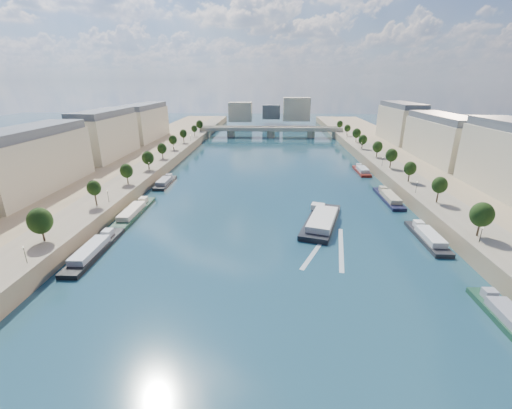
# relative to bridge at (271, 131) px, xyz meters

# --- Properties ---
(ground) EXTENTS (700.00, 700.00, 0.00)m
(ground) POSITION_rel_bridge_xyz_m (0.00, -143.30, -5.08)
(ground) COLOR #0B2B32
(ground) RESTS_ON ground
(quay_left) EXTENTS (44.00, 520.00, 5.00)m
(quay_left) POSITION_rel_bridge_xyz_m (-72.00, -143.30, -2.58)
(quay_left) COLOR #9E8460
(quay_left) RESTS_ON ground
(quay_right) EXTENTS (44.00, 520.00, 5.00)m
(quay_right) POSITION_rel_bridge_xyz_m (72.00, -143.30, -2.58)
(quay_right) COLOR #9E8460
(quay_right) RESTS_ON ground
(pave_left) EXTENTS (14.00, 520.00, 0.10)m
(pave_left) POSITION_rel_bridge_xyz_m (-57.00, -143.30, -0.03)
(pave_left) COLOR gray
(pave_left) RESTS_ON quay_left
(pave_right) EXTENTS (14.00, 520.00, 0.10)m
(pave_right) POSITION_rel_bridge_xyz_m (57.00, -143.30, -0.03)
(pave_right) COLOR gray
(pave_right) RESTS_ON quay_right
(trees_left) EXTENTS (4.80, 268.80, 8.26)m
(trees_left) POSITION_rel_bridge_xyz_m (-55.00, -141.30, 5.39)
(trees_left) COLOR #382B1E
(trees_left) RESTS_ON ground
(trees_right) EXTENTS (4.80, 268.80, 8.26)m
(trees_right) POSITION_rel_bridge_xyz_m (55.00, -133.30, 5.39)
(trees_right) COLOR #382B1E
(trees_right) RESTS_ON ground
(lamps_left) EXTENTS (0.36, 200.36, 4.28)m
(lamps_left) POSITION_rel_bridge_xyz_m (-52.50, -153.30, 2.70)
(lamps_left) COLOR black
(lamps_left) RESTS_ON ground
(lamps_right) EXTENTS (0.36, 200.36, 4.28)m
(lamps_right) POSITION_rel_bridge_xyz_m (52.50, -138.30, 2.70)
(lamps_right) COLOR black
(lamps_right) RESTS_ON ground
(buildings_left) EXTENTS (16.00, 226.00, 23.20)m
(buildings_left) POSITION_rel_bridge_xyz_m (-85.00, -131.30, 11.37)
(buildings_left) COLOR #B9B08E
(buildings_left) RESTS_ON ground
(buildings_right) EXTENTS (16.00, 226.00, 23.20)m
(buildings_right) POSITION_rel_bridge_xyz_m (85.00, -131.30, 11.37)
(buildings_right) COLOR #B9B08E
(buildings_right) RESTS_ON ground
(skyline) EXTENTS (79.00, 42.00, 22.00)m
(skyline) POSITION_rel_bridge_xyz_m (3.19, 76.22, 9.57)
(skyline) COLOR #B9B08E
(skyline) RESTS_ON ground
(bridge) EXTENTS (112.00, 12.00, 8.15)m
(bridge) POSITION_rel_bridge_xyz_m (0.00, 0.00, 0.00)
(bridge) COLOR #C1B79E
(bridge) RESTS_ON ground
(tour_barge) EXTENTS (16.85, 31.10, 4.06)m
(tour_barge) POSITION_rel_bridge_xyz_m (16.85, -176.43, -3.91)
(tour_barge) COLOR black
(tour_barge) RESTS_ON ground
(wake) EXTENTS (15.02, 25.82, 0.04)m
(wake) POSITION_rel_bridge_xyz_m (16.85, -192.98, -5.06)
(wake) COLOR silver
(wake) RESTS_ON ground
(moored_barges_left) EXTENTS (5.00, 150.38, 3.60)m
(moored_barges_left) POSITION_rel_bridge_xyz_m (-45.50, -192.45, -4.24)
(moored_barges_left) COLOR #1C1F3E
(moored_barges_left) RESTS_ON ground
(moored_barges_right) EXTENTS (5.00, 169.55, 3.60)m
(moored_barges_right) POSITION_rel_bridge_xyz_m (45.50, -187.79, -4.24)
(moored_barges_right) COLOR black
(moored_barges_right) RESTS_ON ground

